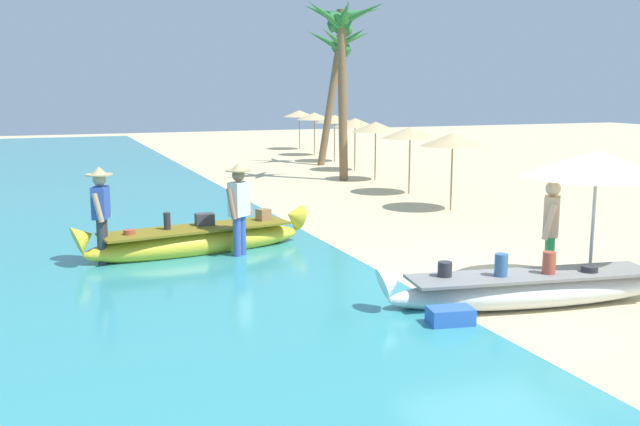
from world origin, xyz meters
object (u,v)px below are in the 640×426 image
object	(u,v)px
boat_yellow_midground	(198,240)
person_vendor_assistant	(101,210)
boat_white_foreground	(531,288)
palm_tree_leaning_seaward	(338,55)
person_tourist_customer	(551,229)
person_vendor_hatted	(239,205)
palm_tree_tall_inland	(342,33)
patio_umbrella_large	(597,165)
cooler_box	(450,320)

from	to	relation	value
boat_yellow_midground	person_vendor_assistant	size ratio (longest dim) A/B	2.53
boat_white_foreground	palm_tree_leaning_seaward	distance (m)	19.13
palm_tree_leaning_seaward	person_tourist_customer	bearing A→B (deg)	-102.56
boat_yellow_midground	person_tourist_customer	bearing A→B (deg)	-41.42
person_vendor_hatted	palm_tree_leaning_seaward	distance (m)	16.37
boat_yellow_midground	palm_tree_tall_inland	bearing A→B (deg)	53.43
boat_yellow_midground	palm_tree_tall_inland	distance (m)	11.90
person_tourist_customer	palm_tree_leaning_seaward	world-z (taller)	palm_tree_leaning_seaward
patio_umbrella_large	boat_white_foreground	bearing A→B (deg)	-162.69
patio_umbrella_large	person_vendor_assistant	bearing A→B (deg)	150.01
cooler_box	boat_white_foreground	bearing A→B (deg)	26.04
person_tourist_customer	palm_tree_leaning_seaward	distance (m)	18.19
person_vendor_assistant	person_vendor_hatted	bearing A→B (deg)	-6.65
boat_yellow_midground	palm_tree_leaning_seaward	xyz separation A→B (m)	(8.38, 13.50, 3.92)
boat_white_foreground	patio_umbrella_large	distance (m)	2.19
patio_umbrella_large	palm_tree_tall_inland	bearing A→B (deg)	83.44
palm_tree_tall_inland	palm_tree_leaning_seaward	xyz separation A→B (m)	(1.79, 4.62, -0.47)
person_tourist_customer	patio_umbrella_large	bearing A→B (deg)	-19.76
boat_white_foreground	person_tourist_customer	size ratio (longest dim) A/B	2.73
person_tourist_customer	palm_tree_leaning_seaward	bearing A→B (deg)	77.44
boat_white_foreground	person_vendor_assistant	world-z (taller)	person_vendor_assistant
boat_yellow_midground	palm_tree_leaning_seaward	world-z (taller)	palm_tree_leaning_seaward
person_vendor_assistant	palm_tree_leaning_seaward	bearing A→B (deg)	53.97
patio_umbrella_large	palm_tree_leaning_seaward	bearing A→B (deg)	79.44
palm_tree_tall_inland	boat_white_foreground	bearing A→B (deg)	-102.18
boat_yellow_midground	palm_tree_tall_inland	world-z (taller)	palm_tree_tall_inland
boat_white_foreground	cooler_box	bearing A→B (deg)	-163.69
palm_tree_leaning_seaward	patio_umbrella_large	bearing A→B (deg)	-100.56
person_vendor_assistant	palm_tree_tall_inland	xyz separation A→B (m)	(8.24, 9.17, 3.70)
person_tourist_customer	palm_tree_leaning_seaward	size ratio (longest dim) A/B	0.31
palm_tree_tall_inland	person_vendor_hatted	bearing A→B (deg)	-122.29
person_tourist_customer	person_vendor_assistant	xyz separation A→B (m)	(-6.14, 3.67, 0.08)
boat_white_foreground	person_vendor_hatted	world-z (taller)	person_vendor_hatted
boat_white_foreground	person_vendor_hatted	distance (m)	5.13
patio_umbrella_large	palm_tree_leaning_seaward	distance (m)	18.13
person_vendor_assistant	palm_tree_tall_inland	bearing A→B (deg)	48.08
palm_tree_tall_inland	cooler_box	bearing A→B (deg)	-107.83
person_tourist_customer	palm_tree_tall_inland	size ratio (longest dim) A/B	0.29
cooler_box	boat_yellow_midground	bearing A→B (deg)	122.20
person_tourist_customer	patio_umbrella_large	world-z (taller)	patio_umbrella_large
person_tourist_customer	person_vendor_hatted	bearing A→B (deg)	138.61
palm_tree_leaning_seaward	cooler_box	size ratio (longest dim) A/B	9.69
palm_tree_leaning_seaward	person_vendor_assistant	bearing A→B (deg)	-126.03
patio_umbrella_large	palm_tree_leaning_seaward	size ratio (longest dim) A/B	0.40
palm_tree_tall_inland	palm_tree_leaning_seaward	size ratio (longest dim) A/B	1.07
patio_umbrella_large	palm_tree_leaning_seaward	world-z (taller)	palm_tree_leaning_seaward
person_vendor_assistant	palm_tree_tall_inland	distance (m)	12.87
boat_yellow_midground	patio_umbrella_large	world-z (taller)	patio_umbrella_large
boat_yellow_midground	patio_umbrella_large	distance (m)	6.77
person_tourist_customer	palm_tree_leaning_seaward	xyz separation A→B (m)	(3.89, 17.46, 3.31)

